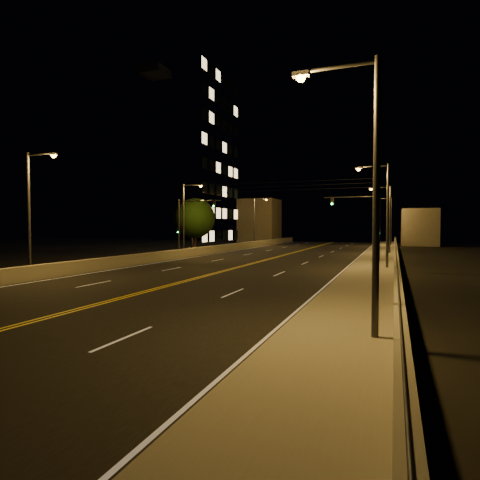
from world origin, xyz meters
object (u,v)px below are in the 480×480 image
(streetlight_5, at_px, (186,214))
(traffic_signal_right, at_px, (368,220))
(streetlight_6, at_px, (256,218))
(traffic_signal_left, at_px, (187,221))
(tree_1, at_px, (192,218))
(streetlight_4, at_px, (32,206))
(streetlight_1, at_px, (384,209))
(streetlight_2, at_px, (387,215))
(streetlight_3, at_px, (389,218))
(streetlight_0, at_px, (366,179))
(building_tower, at_px, (155,162))
(tree_0, at_px, (195,218))

(streetlight_5, bearing_deg, traffic_signal_right, -5.10)
(streetlight_6, bearing_deg, traffic_signal_left, -87.69)
(tree_1, bearing_deg, traffic_signal_right, -29.84)
(streetlight_5, distance_m, streetlight_6, 24.67)
(traffic_signal_right, distance_m, traffic_signal_left, 18.86)
(streetlight_4, height_order, streetlight_6, same)
(streetlight_1, relative_size, streetlight_4, 1.00)
(streetlight_2, relative_size, streetlight_3, 1.00)
(streetlight_4, xyz_separation_m, traffic_signal_right, (19.93, 18.96, -0.82))
(streetlight_0, xyz_separation_m, streetlight_6, (-21.40, 52.97, 0.00))
(streetlight_6, bearing_deg, streetlight_1, -56.37)
(streetlight_2, xyz_separation_m, tree_1, (-27.64, 2.49, -0.14))
(building_tower, bearing_deg, streetlight_4, -68.29)
(streetlight_1, relative_size, streetlight_3, 1.00)
(streetlight_0, height_order, streetlight_4, same)
(streetlight_1, height_order, streetlight_6, same)
(streetlight_2, xyz_separation_m, streetlight_6, (-21.40, 13.92, 0.00))
(traffic_signal_right, bearing_deg, tree_0, 158.03)
(streetlight_6, bearing_deg, tree_0, -98.72)
(streetlight_2, bearing_deg, streetlight_0, -90.00)
(streetlight_0, bearing_deg, streetlight_6, 112.00)
(streetlight_2, xyz_separation_m, streetlight_3, (0.00, 20.83, 0.00))
(tree_1, bearing_deg, building_tower, 156.29)
(streetlight_1, distance_m, streetlight_5, 22.67)
(streetlight_1, xyz_separation_m, tree_0, (-24.05, 14.83, -0.28))
(streetlight_5, bearing_deg, tree_1, 115.25)
(traffic_signal_left, height_order, tree_0, tree_0)
(streetlight_5, relative_size, streetlight_6, 1.00)
(streetlight_3, bearing_deg, streetlight_5, -124.12)
(streetlight_0, distance_m, streetlight_6, 57.12)
(streetlight_2, height_order, tree_0, streetlight_2)
(streetlight_1, relative_size, traffic_signal_left, 1.29)
(streetlight_3, bearing_deg, tree_0, -134.77)
(streetlight_5, height_order, traffic_signal_left, streetlight_5)
(streetlight_2, xyz_separation_m, streetlight_4, (-21.40, -31.48, 0.00))
(streetlight_2, relative_size, streetlight_6, 1.00)
(tree_0, bearing_deg, streetlight_1, -31.65)
(building_tower, bearing_deg, traffic_signal_right, -28.35)
(streetlight_1, distance_m, streetlight_2, 18.24)
(streetlight_3, distance_m, traffic_signal_right, 33.40)
(streetlight_3, height_order, traffic_signal_left, streetlight_3)
(streetlight_6, distance_m, tree_1, 13.03)
(streetlight_5, bearing_deg, streetlight_2, 26.66)
(streetlight_0, height_order, streetlight_6, same)
(tree_1, bearing_deg, streetlight_5, -64.75)
(streetlight_1, relative_size, streetlight_6, 1.00)
(streetlight_5, height_order, tree_1, streetlight_5)
(streetlight_3, xyz_separation_m, traffic_signal_left, (-20.33, -33.35, -0.82))
(streetlight_4, relative_size, traffic_signal_left, 1.29)
(streetlight_3, height_order, streetlight_4, same)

